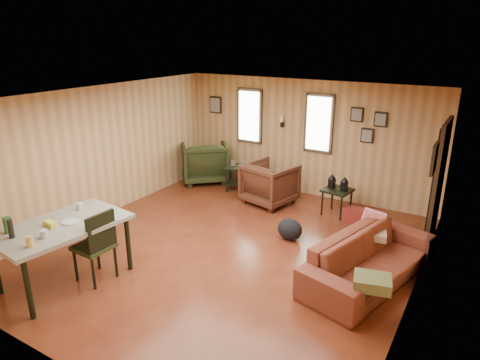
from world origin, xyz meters
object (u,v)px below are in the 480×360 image
at_px(recliner_brown, 270,181).
at_px(dining_table, 60,230).
at_px(sofa, 371,252).
at_px(side_table, 338,188).
at_px(end_table, 238,174).
at_px(recliner_green, 204,160).

xyz_separation_m(recliner_brown, dining_table, (-1.07, -4.02, 0.32)).
bearing_deg(sofa, side_table, 44.70).
xyz_separation_m(sofa, recliner_brown, (-2.50, 1.85, 0.02)).
bearing_deg(side_table, recliner_brown, -174.29).
distance_m(end_table, side_table, 2.31).
distance_m(recliner_brown, side_table, 1.36).
bearing_deg(end_table, side_table, -5.14).
distance_m(recliner_brown, recliner_green, 1.98).
bearing_deg(recliner_green, sofa, 109.89).
relative_size(sofa, side_table, 2.88).
relative_size(side_table, dining_table, 0.44).
height_order(side_table, dining_table, dining_table).
xyz_separation_m(recliner_brown, recliner_green, (-1.93, 0.44, 0.05)).
xyz_separation_m(recliner_brown, end_table, (-0.95, 0.34, -0.09)).
bearing_deg(recliner_brown, side_table, -161.28).
height_order(sofa, side_table, sofa).
relative_size(recliner_green, end_table, 1.55).
relative_size(recliner_green, dining_table, 0.57).
distance_m(sofa, end_table, 4.08).
height_order(recliner_green, side_table, recliner_green).
bearing_deg(side_table, end_table, 174.86).
xyz_separation_m(sofa, dining_table, (-3.57, -2.17, 0.34)).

